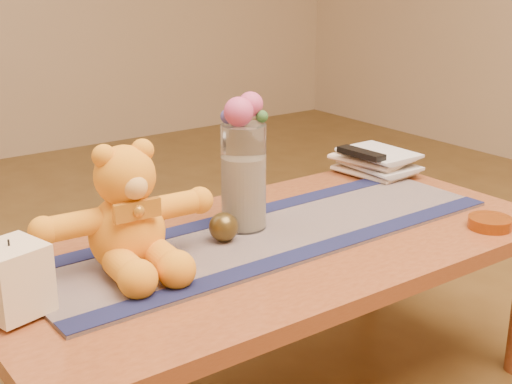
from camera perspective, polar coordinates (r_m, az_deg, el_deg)
coffee_table_top at (r=1.72m, az=1.35°, el=-4.43°), size 1.40×0.70×0.04m
table_leg_br at (r=2.41m, az=9.27°, el=-3.67°), size 0.07×0.07×0.41m
persian_runner at (r=1.74m, az=1.29°, el=-3.38°), size 1.20×0.37×0.01m
runner_border_near at (r=1.63m, az=4.44°, el=-4.71°), size 1.20×0.08×0.00m
runner_border_far at (r=1.84m, az=-1.49°, el=-1.90°), size 1.20×0.08×0.00m
teddy_bear at (r=1.54m, az=-10.38°, el=-1.26°), size 0.40×0.34×0.26m
pillar_candle at (r=1.41m, az=-18.87°, el=-6.59°), size 0.14×0.14×0.13m
candle_wick at (r=1.39m, az=-19.17°, el=-3.85°), size 0.00×0.00×0.01m
glass_vase at (r=1.73m, az=-1.00°, el=1.21°), size 0.11×0.11×0.26m
potpourri_fill at (r=1.74m, az=-0.99°, el=-0.01°), size 0.09×0.09×0.18m
rose_left at (r=1.67m, az=-1.40°, el=6.43°), size 0.07×0.07×0.07m
rose_right at (r=1.70m, az=-0.44°, el=7.03°), size 0.06×0.06×0.06m
blue_flower_back at (r=1.72m, az=-1.43°, el=6.58°), size 0.04×0.04×0.04m
blue_flower_side at (r=1.69m, az=-2.26°, el=6.06°), size 0.04×0.04×0.04m
leaf_sprig at (r=1.70m, az=0.47°, el=6.07°), size 0.03×0.03×0.03m
bronze_ball at (r=1.68m, az=-2.61°, el=-2.81°), size 0.09×0.09×0.07m
book_bottom at (r=2.19m, az=8.12°, el=1.25°), size 0.19×0.24×0.02m
book_lower at (r=2.18m, az=8.30°, el=1.73°), size 0.17×0.23×0.02m
book_upper at (r=2.18m, az=8.00°, el=2.20°), size 0.20×0.25×0.02m
book_top at (r=2.17m, az=8.29°, el=2.70°), size 0.17×0.23×0.02m
tv_remote at (r=2.16m, az=8.40°, el=3.08°), size 0.05×0.16×0.02m
amber_dish at (r=1.87m, az=18.20°, el=-2.35°), size 0.14×0.14×0.03m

